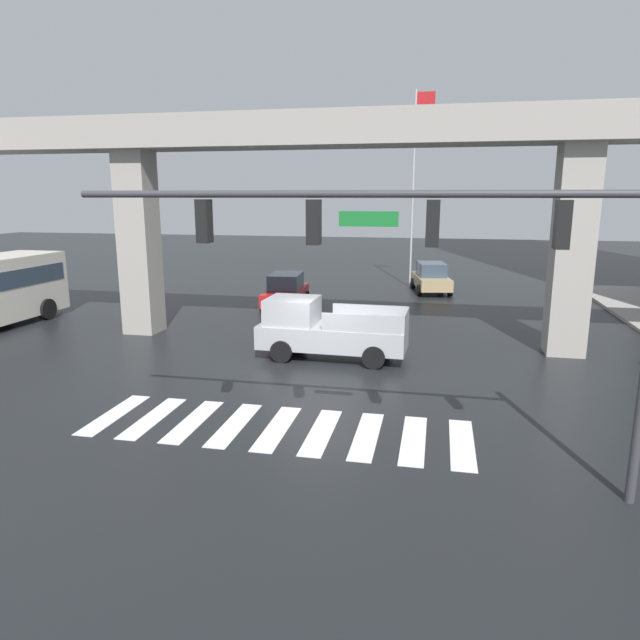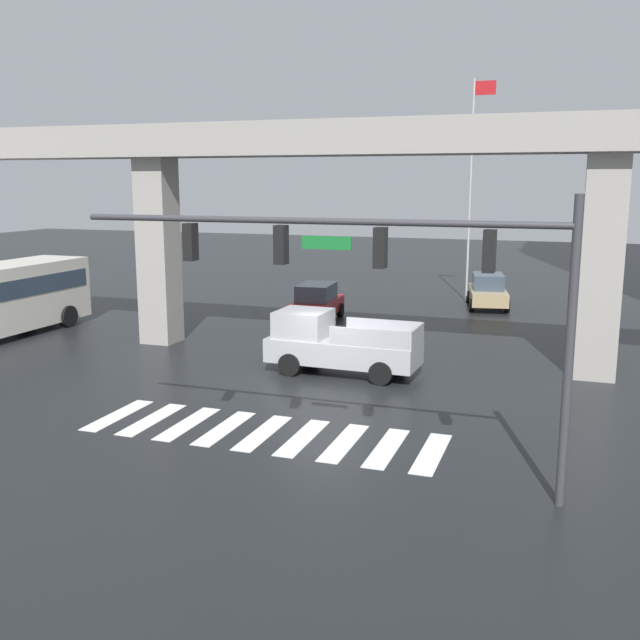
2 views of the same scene
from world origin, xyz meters
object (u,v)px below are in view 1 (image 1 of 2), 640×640
Objects in this scene: pickup_truck at (324,330)px; sedan_tan at (431,278)px; traffic_signal_mast at (440,246)px; flagpole at (415,177)px; sedan_red at (286,291)px.

pickup_truck is 1.13× the size of sedan_tan.
sedan_tan is 23.54m from traffic_signal_mast.
flagpole is at bearing 93.70° from traffic_signal_mast.
pickup_truck is at bearing -102.95° from sedan_tan.
flagpole reaches higher than sedan_tan.
traffic_signal_mast is (3.81, -8.32, 3.69)m from pickup_truck.
traffic_signal_mast is at bearing -65.99° from sedan_red.
flagpole reaches higher than sedan_red.
sedan_tan is 0.42× the size of traffic_signal_mast.
sedan_red is 0.41× the size of traffic_signal_mast.
pickup_truck reaches higher than sedan_red.
flagpole is (5.91, 7.97, 5.77)m from sedan_red.
sedan_tan is at bearing -53.06° from flagpole.
pickup_truck is 0.47× the size of traffic_signal_mast.
traffic_signal_mast is at bearing -86.30° from flagpole.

